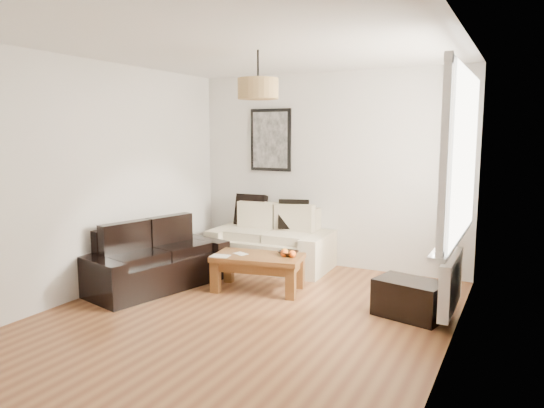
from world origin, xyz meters
The scene contains 21 objects.
floor centered at (0.00, 0.00, 0.00)m, with size 4.50×4.50×0.00m, color brown.
ceiling centered at (0.00, 0.00, 2.60)m, with size 3.80×4.50×0.00m, color white, non-canonical shape.
wall_back centered at (0.00, 2.25, 1.30)m, with size 3.80×0.04×2.60m, color silver, non-canonical shape.
wall_front centered at (0.00, -2.25, 1.30)m, with size 3.80×0.04×2.60m, color silver, non-canonical shape.
wall_left centered at (-1.90, 0.00, 1.30)m, with size 0.04×4.50×2.60m, color silver, non-canonical shape.
wall_right centered at (1.90, 0.00, 1.30)m, with size 0.04×4.50×2.60m, color silver, non-canonical shape.
window_bay centered at (1.86, 0.80, 1.60)m, with size 0.14×1.90×1.60m, color white, non-canonical shape.
radiator centered at (1.82, 0.80, 0.38)m, with size 0.10×0.90×0.52m, color white.
poster centered at (-0.85, 2.22, 1.70)m, with size 0.62×0.04×0.87m, color black, non-canonical shape.
pendant_shade centered at (0.00, 0.30, 2.23)m, with size 0.40×0.40×0.20m, color tan.
loveseat_cream centered at (-0.62, 1.78, 0.39)m, with size 1.58×0.86×0.79m, color beige, non-canonical shape.
sofa_leather centered at (-1.43, 0.39, 0.36)m, with size 1.65×0.80×0.71m, color black, non-canonical shape.
coffee_table centered at (-0.29, 0.81, 0.21)m, with size 1.01×0.55×0.41m, color brown, non-canonical shape.
ottoman centered at (1.45, 0.75, 0.18)m, with size 0.65×0.41×0.37m, color black.
cushion_left centered at (-1.04, 1.97, 0.72)m, with size 0.44×0.14×0.44m, color black.
cushion_right centered at (-0.37, 1.97, 0.71)m, with size 0.40×0.13×0.40m, color black.
fruit_bowl centered at (0.03, 0.95, 0.44)m, with size 0.22×0.22×0.05m, color black.
orange_a centered at (0.01, 0.88, 0.45)m, with size 0.08×0.08×0.08m, color #EB5A13.
orange_b centered at (0.11, 0.89, 0.45)m, with size 0.08×0.08×0.08m, color #FF6015.
orange_c centered at (-0.01, 0.93, 0.45)m, with size 0.09×0.09×0.09m, color orange.
papers centered at (-0.65, 0.57, 0.42)m, with size 0.21×0.15×0.01m, color white.
Camera 1 is at (2.42, -4.12, 1.80)m, focal length 33.26 mm.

